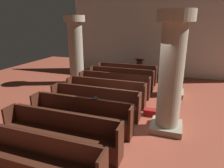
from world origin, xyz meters
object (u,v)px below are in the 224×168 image
pew_row_7 (32,156)px  lectern (139,69)px  pew_row_2 (114,84)px  pillar_aisle_side (176,55)px  pew_row_5 (80,113)px  pew_row_0 (126,73)px  pew_row_4 (95,101)px  pillar_far_side (76,49)px  pew_row_1 (121,78)px  pillar_aisle_rear (171,72)px  hymn_book (95,98)px  pew_row_3 (106,91)px  kneeler_box_red (150,112)px  pew_row_6 (61,131)px

pew_row_7 → lectern: lectern is taller
pew_row_7 → pew_row_2: bearing=90.0°
pillar_aisle_side → pew_row_7: bearing=-112.0°
pew_row_5 → pew_row_0: bearing=90.0°
pew_row_4 → pillar_far_side: bearing=127.5°
pew_row_1 → pillar_aisle_rear: size_ratio=0.93×
pillar_far_side → hymn_book: (2.74, -3.88, -0.79)m
pillar_aisle_side → hymn_book: (-1.99, -3.69, -0.79)m
pew_row_3 → pew_row_5: size_ratio=1.00×
pew_row_1 → pew_row_3: same height
pew_row_5 → hymn_book: bearing=25.0°
pew_row_2 → hymn_book: (0.40, -2.87, 0.45)m
pew_row_1 → pillar_far_side: bearing=-179.8°
pew_row_3 → lectern: lectern is taller
pew_row_7 → hymn_book: 2.30m
hymn_book → pillar_aisle_rear: bearing=16.6°
pillar_far_side → pew_row_0: bearing=23.7°
pew_row_3 → lectern: bearing=84.2°
lectern → hymn_book: 6.13m
kneeler_box_red → lectern: bearing=106.0°
pew_row_1 → pew_row_4: 3.05m
pillar_aisle_rear → lectern: pillar_aisle_rear is taller
pew_row_3 → pillar_far_side: bearing=139.1°
pew_row_5 → pew_row_6: same height
hymn_book → pew_row_7: bearing=-100.1°
pew_row_6 → hymn_book: (0.40, 1.20, 0.45)m
pew_row_4 → pillar_far_side: pillar_far_side is taller
pew_row_0 → lectern: bearing=70.3°
pew_row_1 → pillar_far_side: (-2.34, -0.01, 1.24)m
pew_row_4 → pew_row_2: bearing=90.0°
pillar_far_side → hymn_book: pillar_far_side is taller
pew_row_7 → kneeler_box_red: bearing=63.5°
pew_row_5 → pew_row_7: (0.00, -2.04, 0.00)m
pew_row_6 → pew_row_4: bearing=90.0°
lectern → pew_row_5: bearing=-93.9°
pew_row_5 → pillar_far_side: pillar_far_side is taller
pew_row_3 → lectern: (0.43, 4.26, -0.04)m
pew_row_5 → pillar_aisle_side: bearing=58.4°
pew_row_4 → pew_row_1: bearing=90.0°
pillar_aisle_side → hymn_book: bearing=-118.3°
pew_row_0 → pew_row_5: (0.00, -5.09, 0.00)m
pew_row_4 → pew_row_0: bearing=90.0°
pew_row_7 → pillar_far_side: bearing=111.0°
pew_row_3 → hymn_book: 1.95m
pew_row_4 → pillar_far_side: (-2.34, 3.05, 1.24)m
pew_row_7 → pillar_aisle_rear: bearing=49.7°
pew_row_1 → pew_row_6: size_ratio=1.00×
pew_row_1 → pew_row_7: same height
pew_row_6 → pillar_aisle_rear: 3.24m
pew_row_1 → hymn_book: size_ratio=15.80×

